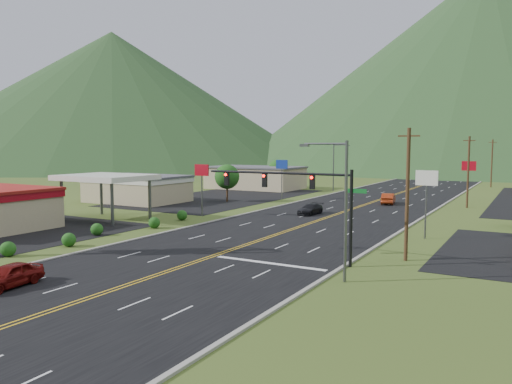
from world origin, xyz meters
The scene contains 24 objects.
ground centered at (0.00, 0.00, 0.00)m, with size 500.00×500.00×0.00m, color #394D1B.
road centered at (0.00, 0.00, 0.00)m, with size 20.00×460.00×0.04m, color black.
curb_east centered at (10.15, 0.00, 0.00)m, with size 0.30×460.00×0.14m, color gray.
traffic_signal centered at (6.48, 14.00, 5.33)m, with size 13.10×0.43×7.00m.
streetlight_east centered at (11.18, 10.00, 5.18)m, with size 3.28×0.25×9.00m.
streetlight_west centered at (-11.68, 70.00, 5.18)m, with size 3.28×0.25×9.00m.
gas_canopy centered at (-22.00, 22.00, 4.87)m, with size 10.00×8.00×5.30m.
building_west_mid centered at (-32.00, 38.00, 2.27)m, with size 14.40×10.40×4.10m.
building_west_far centered at (-28.00, 68.00, 2.26)m, with size 18.40×11.40×4.50m.
pole_sign_west_a centered at (-14.00, 30.00, 5.05)m, with size 2.00×0.18×6.40m.
pole_sign_west_b centered at (-14.00, 52.00, 5.05)m, with size 2.00×0.18×6.40m.
pole_sign_east_a centered at (13.00, 28.00, 5.05)m, with size 2.00×0.18×6.40m.
pole_sign_east_b centered at (13.00, 60.00, 5.05)m, with size 2.00×0.18×6.40m.
tree_west_a centered at (-20.00, 45.00, 3.89)m, with size 3.84×3.84×5.82m.
tree_west_b centered at (-25.00, 72.00, 3.89)m, with size 3.84×3.84×5.82m.
utility_pole_a centered at (13.50, 18.00, 5.13)m, with size 1.60×0.28×10.00m.
utility_pole_b centered at (13.50, 55.00, 5.13)m, with size 1.60×0.28×10.00m.
utility_pole_c centered at (13.50, 95.00, 5.13)m, with size 1.60×0.28×10.00m.
utility_pole_d centered at (13.50, 135.00, 5.13)m, with size 1.60×0.28×10.00m.
mountain_n centered at (0.00, 220.00, 42.50)m, with size 220.00×220.00×85.00m, color #1B3618.
mountain_nw centered at (-148.49, 148.49, 30.00)m, with size 190.00×190.00×60.00m, color #1B3618.
car_red_near centered at (-5.92, -1.38, 0.74)m, with size 1.74×4.33×1.48m, color #650E0B.
car_dark_mid centered at (-2.87, 37.80, 0.66)m, with size 1.84×4.52×1.31m, color black.
car_red_far centered at (2.75, 53.95, 0.81)m, with size 1.71×4.89×1.61m, color maroon.
Camera 1 is at (21.93, -19.92, 8.67)m, focal length 35.00 mm.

